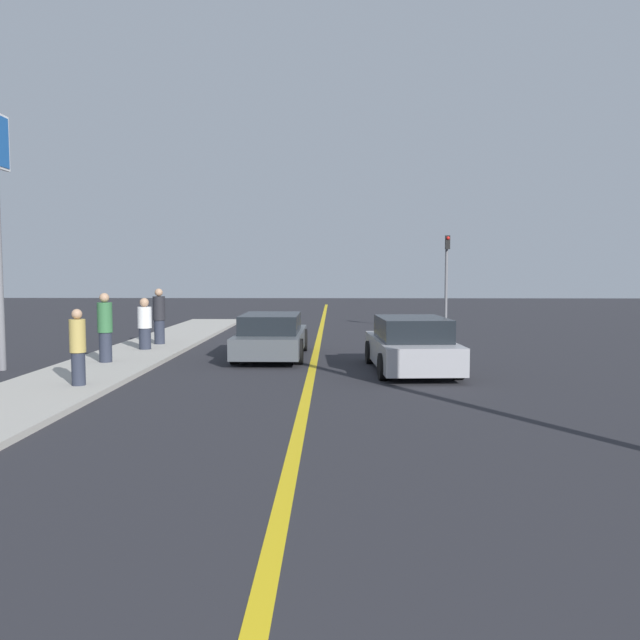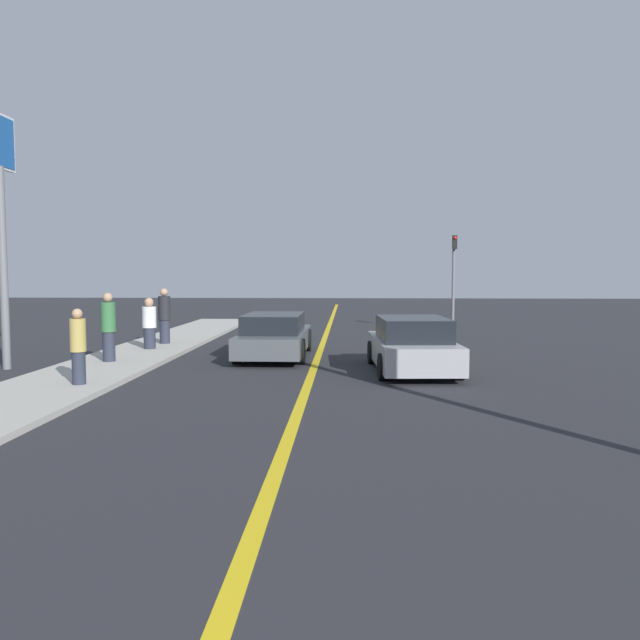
{
  "view_description": "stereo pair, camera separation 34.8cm",
  "coord_description": "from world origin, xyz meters",
  "px_view_note": "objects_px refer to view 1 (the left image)",
  "views": [
    {
      "loc": [
        0.53,
        0.34,
        2.43
      ],
      "look_at": [
        0.22,
        14.77,
        1.34
      ],
      "focal_mm": 35.0,
      "sensor_mm": 36.0,
      "label": 1
    },
    {
      "loc": [
        0.88,
        0.36,
        2.43
      ],
      "look_at": [
        0.22,
        14.77,
        1.34
      ],
      "focal_mm": 35.0,
      "sensor_mm": 36.0,
      "label": 2
    }
  ],
  "objects_px": {
    "pedestrian_mid_group": "(105,328)",
    "traffic_light": "(447,273)",
    "car_near_right_lane": "(411,345)",
    "car_ahead_center": "(272,336)",
    "pedestrian_near_curb": "(78,347)",
    "pedestrian_by_sign": "(159,316)",
    "pedestrian_far_standing": "(145,324)"
  },
  "relations": [
    {
      "from": "pedestrian_mid_group",
      "to": "traffic_light",
      "type": "distance_m",
      "value": 14.34
    },
    {
      "from": "car_near_right_lane",
      "to": "car_ahead_center",
      "type": "distance_m",
      "value": 4.43
    },
    {
      "from": "pedestrian_near_curb",
      "to": "pedestrian_mid_group",
      "type": "relative_size",
      "value": 0.88
    },
    {
      "from": "pedestrian_by_sign",
      "to": "traffic_light",
      "type": "relative_size",
      "value": 0.46
    },
    {
      "from": "pedestrian_mid_group",
      "to": "traffic_light",
      "type": "relative_size",
      "value": 0.46
    },
    {
      "from": "car_ahead_center",
      "to": "pedestrian_near_curb",
      "type": "relative_size",
      "value": 2.91
    },
    {
      "from": "pedestrian_near_curb",
      "to": "pedestrian_mid_group",
      "type": "distance_m",
      "value": 3.4
    },
    {
      "from": "car_near_right_lane",
      "to": "pedestrian_mid_group",
      "type": "xyz_separation_m",
      "value": [
        -7.85,
        0.63,
        0.37
      ]
    },
    {
      "from": "pedestrian_by_sign",
      "to": "traffic_light",
      "type": "xyz_separation_m",
      "value": [
        10.3,
        5.44,
        1.41
      ]
    },
    {
      "from": "pedestrian_mid_group",
      "to": "pedestrian_by_sign",
      "type": "bearing_deg",
      "value": 86.68
    },
    {
      "from": "car_ahead_center",
      "to": "pedestrian_mid_group",
      "type": "relative_size",
      "value": 2.56
    },
    {
      "from": "pedestrian_far_standing",
      "to": "traffic_light",
      "type": "distance_m",
      "value": 12.51
    },
    {
      "from": "pedestrian_near_curb",
      "to": "pedestrian_mid_group",
      "type": "xyz_separation_m",
      "value": [
        -0.66,
        3.34,
        0.11
      ]
    },
    {
      "from": "car_near_right_lane",
      "to": "pedestrian_mid_group",
      "type": "relative_size",
      "value": 2.38
    },
    {
      "from": "pedestrian_near_curb",
      "to": "traffic_light",
      "type": "xyz_separation_m",
      "value": [
        9.88,
        12.95,
        1.52
      ]
    },
    {
      "from": "car_near_right_lane",
      "to": "traffic_light",
      "type": "xyz_separation_m",
      "value": [
        2.7,
        10.24,
        1.78
      ]
    },
    {
      "from": "pedestrian_by_sign",
      "to": "pedestrian_near_curb",
      "type": "bearing_deg",
      "value": -86.8
    },
    {
      "from": "car_near_right_lane",
      "to": "car_ahead_center",
      "type": "xyz_separation_m",
      "value": [
        -3.7,
        2.44,
        -0.02
      ]
    },
    {
      "from": "pedestrian_near_curb",
      "to": "pedestrian_mid_group",
      "type": "height_order",
      "value": "pedestrian_mid_group"
    },
    {
      "from": "pedestrian_near_curb",
      "to": "pedestrian_far_standing",
      "type": "bearing_deg",
      "value": 94.36
    },
    {
      "from": "pedestrian_near_curb",
      "to": "traffic_light",
      "type": "height_order",
      "value": "traffic_light"
    },
    {
      "from": "pedestrian_mid_group",
      "to": "car_ahead_center",
      "type": "bearing_deg",
      "value": 23.63
    },
    {
      "from": "pedestrian_by_sign",
      "to": "traffic_light",
      "type": "height_order",
      "value": "traffic_light"
    },
    {
      "from": "car_ahead_center",
      "to": "pedestrian_mid_group",
      "type": "distance_m",
      "value": 4.54
    },
    {
      "from": "pedestrian_mid_group",
      "to": "traffic_light",
      "type": "bearing_deg",
      "value": 42.36
    },
    {
      "from": "car_ahead_center",
      "to": "traffic_light",
      "type": "distance_m",
      "value": 10.25
    },
    {
      "from": "pedestrian_near_curb",
      "to": "pedestrian_by_sign",
      "type": "relative_size",
      "value": 0.87
    },
    {
      "from": "pedestrian_by_sign",
      "to": "traffic_light",
      "type": "bearing_deg",
      "value": 27.86
    },
    {
      "from": "car_near_right_lane",
      "to": "car_ahead_center",
      "type": "bearing_deg",
      "value": 143.31
    },
    {
      "from": "pedestrian_by_sign",
      "to": "traffic_light",
      "type": "distance_m",
      "value": 11.74
    },
    {
      "from": "pedestrian_mid_group",
      "to": "pedestrian_by_sign",
      "type": "height_order",
      "value": "pedestrian_by_sign"
    },
    {
      "from": "car_near_right_lane",
      "to": "traffic_light",
      "type": "bearing_deg",
      "value": 71.97
    }
  ]
}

